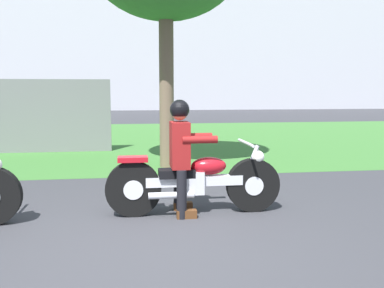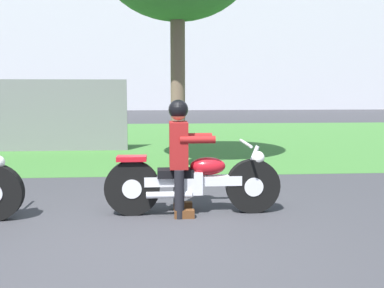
# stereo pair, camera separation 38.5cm
# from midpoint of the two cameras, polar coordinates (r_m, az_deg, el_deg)

# --- Properties ---
(ground) EXTENTS (120.00, 120.00, 0.00)m
(ground) POSITION_cam_midpoint_polar(r_m,az_deg,el_deg) (4.27, -3.58, -13.72)
(ground) COLOR #38383D
(grass_verge) EXTENTS (60.00, 12.00, 0.01)m
(grass_verge) POSITION_cam_midpoint_polar(r_m,az_deg,el_deg) (13.53, -3.96, 0.75)
(grass_verge) COLOR #3D7533
(grass_verge) RESTS_ON ground
(stadium_facade) EXTENTS (53.50, 8.00, 14.78)m
(stadium_facade) POSITION_cam_midpoint_polar(r_m,az_deg,el_deg) (37.46, -8.76, 16.16)
(stadium_facade) COLOR silver
(stadium_facade) RESTS_ON ground
(motorcycle_lead) EXTENTS (2.18, 0.66, 0.90)m
(motorcycle_lead) POSITION_cam_midpoint_polar(r_m,az_deg,el_deg) (5.25, 2.33, -5.10)
(motorcycle_lead) COLOR black
(motorcycle_lead) RESTS_ON ground
(rider_lead) EXTENTS (0.55, 0.48, 1.42)m
(rider_lead) POSITION_cam_midpoint_polar(r_m,az_deg,el_deg) (5.17, 0.50, -0.53)
(rider_lead) COLOR black
(rider_lead) RESTS_ON ground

